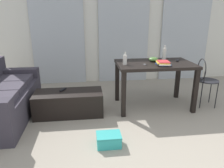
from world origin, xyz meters
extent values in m
plane|color=gray|center=(0.00, 1.29, 0.00)|extent=(8.13, 8.13, 0.00)
cube|color=silver|center=(0.00, 3.39, 1.34)|extent=(5.91, 0.10, 2.69)
cube|color=#B2B7BC|center=(-1.51, 3.30, 1.19)|extent=(1.18, 0.03, 2.39)
cube|color=#B2B7BC|center=(0.00, 3.30, 1.19)|extent=(1.18, 0.03, 2.39)
cube|color=#B2B7BC|center=(1.51, 3.30, 1.19)|extent=(1.18, 0.03, 2.39)
cube|color=#38333D|center=(-2.22, 1.54, 0.22)|extent=(0.81, 1.77, 0.44)
cube|color=#38333D|center=(-2.21, 2.33, 0.53)|extent=(0.80, 0.20, 0.17)
cube|color=#3E3944|center=(-2.17, 2.00, 0.49)|extent=(0.56, 0.43, 0.10)
cube|color=#3E3944|center=(-2.17, 1.54, 0.49)|extent=(0.56, 0.43, 0.10)
cube|color=black|center=(-1.21, 1.56, 0.19)|extent=(1.10, 0.50, 0.38)
cube|color=black|center=(0.26, 1.70, 0.77)|extent=(1.29, 0.79, 0.05)
cube|color=black|center=(-0.34, 1.35, 0.37)|extent=(0.07, 0.07, 0.75)
cube|color=black|center=(0.86, 1.35, 0.37)|extent=(0.07, 0.07, 0.75)
cube|color=black|center=(-0.34, 2.05, 0.37)|extent=(0.07, 0.07, 0.75)
cube|color=black|center=(0.86, 2.05, 0.37)|extent=(0.07, 0.07, 0.75)
cylinder|color=black|center=(1.21, 1.61, 0.47)|extent=(0.37, 0.37, 0.02)
cylinder|color=black|center=(1.32, 1.46, 0.23)|extent=(0.02, 0.02, 0.46)
cylinder|color=black|center=(1.36, 1.72, 0.23)|extent=(0.02, 0.02, 0.46)
cylinder|color=black|center=(1.06, 1.50, 0.23)|extent=(0.02, 0.02, 0.46)
cylinder|color=black|center=(1.10, 1.76, 0.23)|extent=(0.02, 0.02, 0.46)
torus|color=black|center=(1.08, 1.63, 0.67)|extent=(0.08, 0.37, 0.37)
cylinder|color=black|center=(1.06, 1.47, 0.58)|extent=(0.02, 0.02, 0.20)
cylinder|color=black|center=(1.11, 1.79, 0.58)|extent=(0.02, 0.02, 0.20)
cylinder|color=beige|center=(0.50, 1.93, 0.90)|extent=(0.07, 0.07, 0.21)
cylinder|color=beige|center=(0.50, 1.93, 1.03)|extent=(0.03, 0.03, 0.05)
cylinder|color=beige|center=(-0.27, 1.62, 0.87)|extent=(0.07, 0.07, 0.16)
cylinder|color=beige|center=(-0.27, 1.62, 0.98)|extent=(0.02, 0.02, 0.05)
ellipsoid|color=#477033|center=(0.26, 1.80, 0.83)|extent=(0.16, 0.16, 0.08)
cube|color=#33519E|center=(0.34, 1.53, 0.80)|extent=(0.22, 0.25, 0.02)
cube|color=silver|center=(0.34, 1.52, 0.82)|extent=(0.22, 0.32, 0.02)
cube|color=gold|center=(0.32, 1.52, 0.84)|extent=(0.23, 0.27, 0.02)
cube|color=red|center=(0.34, 1.51, 0.85)|extent=(0.20, 0.24, 0.01)
cube|color=black|center=(0.70, 1.80, 0.81)|extent=(0.11, 0.15, 0.02)
cube|color=#9EA0A5|center=(0.04, 1.59, 0.80)|extent=(0.04, 0.06, 0.00)
torus|color=#262628|center=(0.06, 1.54, 0.80)|extent=(0.03, 0.03, 0.00)
cube|color=#9EA0A5|center=(0.06, 1.59, 0.80)|extent=(0.01, 0.06, 0.00)
torus|color=#262628|center=(0.06, 1.54, 0.80)|extent=(0.03, 0.03, 0.00)
cube|color=black|center=(-1.30, 1.66, 0.39)|extent=(0.10, 0.16, 0.02)
cube|color=#33B2AD|center=(-0.66, 0.58, 0.07)|extent=(0.30, 0.22, 0.13)
cube|color=teal|center=(-0.66, 0.58, 0.14)|extent=(0.31, 0.23, 0.02)
camera|label=1|loc=(-0.91, -1.73, 1.58)|focal=34.13mm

